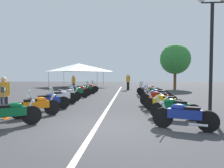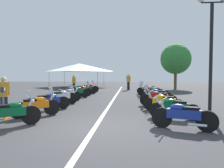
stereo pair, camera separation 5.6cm
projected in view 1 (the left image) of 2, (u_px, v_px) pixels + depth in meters
The scene contains 27 objects.
ground_plane at pixel (95, 129), 6.98m from camera, with size 80.00×80.00×0.00m, color #38383A.
lane_centre_stripe at pixel (113, 100), 14.45m from camera, with size 29.60×0.16×0.01m, color beige.
motorcycle_left_row_0 at pixel (10, 113), 7.21m from camera, with size 1.25×1.85×1.23m.
motorcycle_left_row_1 at pixel (37, 105), 8.88m from camera, with size 1.44×1.67×1.23m.
motorcycle_left_row_2 at pixel (48, 101), 10.49m from camera, with size 1.34×1.90×1.00m.
motorcycle_left_row_3 at pixel (61, 97), 12.25m from camera, with size 1.46×1.66×1.23m.
motorcycle_left_row_4 at pixel (67, 94), 13.85m from camera, with size 1.28×1.67×0.99m.
motorcycle_left_row_5 at pixel (76, 92), 15.60m from camera, with size 1.39×1.79×1.01m.
motorcycle_left_row_6 at pixel (80, 90), 17.17m from camera, with size 1.12×1.86×1.20m.
motorcycle_left_row_7 at pixel (85, 89), 18.72m from camera, with size 1.25×1.92×1.21m.
motorcycle_left_row_8 at pixel (89, 88), 20.48m from camera, with size 1.17×1.75×0.98m.
motorcycle_right_row_0 at pixel (184, 115), 6.83m from camera, with size 0.93×1.99×1.02m.
motorcycle_right_row_1 at pixel (174, 108), 8.46m from camera, with size 0.86×1.97×1.00m.
motorcycle_right_row_2 at pixel (164, 102), 10.18m from camera, with size 0.98×1.93×0.99m.
motorcycle_right_row_3 at pixel (158, 98), 11.70m from camera, with size 0.86×2.02×1.22m.
motorcycle_right_row_4 at pixel (158, 95), 13.38m from camera, with size 0.98×1.91×1.01m.
motorcycle_right_row_5 at pixel (155, 93), 15.03m from camera, with size 0.97×2.08×1.00m.
motorcycle_right_row_6 at pixel (151, 91), 16.64m from camera, with size 0.95×2.08×1.20m.
motorcycle_right_row_7 at pixel (148, 89), 18.39m from camera, with size 0.87×2.09×1.19m.
street_lamp_twin_globe at pixel (212, 34), 8.91m from camera, with size 0.32×1.22×5.12m.
parking_meter at pixel (3, 97), 8.43m from camera, with size 0.19×0.15×1.29m.
traffic_cone_0 at pixel (3, 112), 8.41m from camera, with size 0.36×0.36×0.61m.
bystander_0 at pixel (128, 81), 23.23m from camera, with size 0.36×0.44×1.78m.
bystander_1 at pixel (73, 82), 21.90m from camera, with size 0.34×0.45×1.65m.
bystander_2 at pixel (4, 93), 8.96m from camera, with size 0.32×0.53×1.68m.
roadside_tree_0 at pixel (175, 59), 24.82m from camera, with size 3.53×3.53×5.29m.
event_tent at pixel (79, 68), 29.04m from camera, with size 6.78×6.78×3.20m.
Camera 1 is at (-6.83, -1.13, 1.81)m, focal length 34.02 mm.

